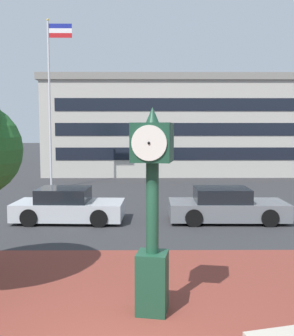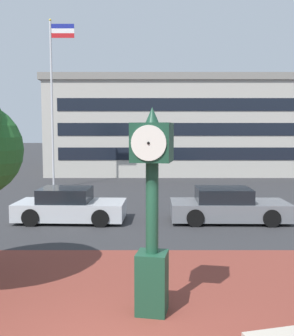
# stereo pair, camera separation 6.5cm
# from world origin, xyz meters

# --- Properties ---
(plaza_brick_paving) EXTENTS (44.00, 9.47, 0.01)m
(plaza_brick_paving) POSITION_xyz_m (0.00, 0.73, 0.00)
(plaza_brick_paving) COLOR brown
(plaza_brick_paving) RESTS_ON ground
(street_clock) EXTENTS (0.83, 0.87, 3.88)m
(street_clock) POSITION_xyz_m (0.57, 1.46, 1.98)
(street_clock) COLOR #19422D
(street_clock) RESTS_ON ground
(car_street_near) EXTENTS (4.14, 2.09, 1.28)m
(car_street_near) POSITION_xyz_m (-2.47, 9.23, 0.57)
(car_street_near) COLOR #B7BABF
(car_street_near) RESTS_ON ground
(car_street_mid) EXTENTS (4.41, 2.03, 1.28)m
(car_street_mid) POSITION_xyz_m (3.52, 9.21, 0.57)
(car_street_mid) COLOR slate
(car_street_mid) RESTS_ON ground
(flagpole_primary) EXTENTS (1.44, 0.14, 9.80)m
(flagpole_primary) POSITION_xyz_m (-4.99, 18.07, 5.56)
(flagpole_primary) COLOR silver
(flagpole_primary) RESTS_ON ground
(civic_building) EXTENTS (22.76, 15.32, 7.48)m
(civic_building) POSITION_xyz_m (4.15, 30.60, 3.75)
(civic_building) COLOR #B2ADA3
(civic_building) RESTS_ON ground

